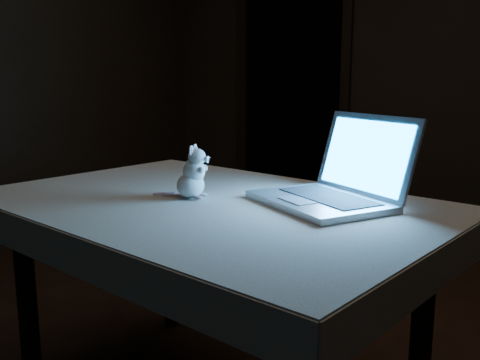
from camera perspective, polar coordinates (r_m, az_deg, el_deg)
The scene contains 7 objects.
floor at distance 2.42m, azimuth 7.25°, elevation -17.25°, with size 5.00×5.00×0.00m, color black.
back_wall at distance 4.57m, azimuth 18.90°, elevation 12.37°, with size 4.50×0.04×2.60m, color black.
doorway at distance 4.87m, azimuth 5.64°, elevation 10.01°, with size 1.06×0.36×2.13m, color black, non-canonical shape.
table at distance 1.86m, azimuth -3.21°, elevation -13.61°, with size 1.38×0.89×0.74m, color black, non-canonical shape.
tablecloth at distance 1.73m, azimuth -1.16°, elevation -4.03°, with size 1.49×1.00×0.11m, color beige, non-canonical shape.
laptop at distance 1.66m, azimuth 8.57°, elevation 2.12°, with size 0.42×0.36×0.28m, color #BABABF, non-canonical shape.
plush_mouse at distance 1.76m, azimuth -5.32°, elevation 0.88°, with size 0.13×0.13×0.18m, color silver, non-canonical shape.
Camera 1 is at (0.72, -2.01, 1.14)m, focal length 40.00 mm.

